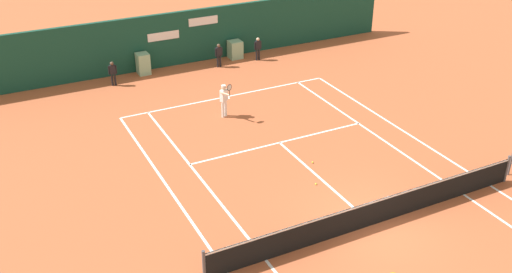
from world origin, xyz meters
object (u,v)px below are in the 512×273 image
Objects in this scene: ball_kid_left_post at (258,47)px; tennis_ball_near_service_line at (316,184)px; player_on_baseline at (224,98)px; ball_kid_right_post at (113,72)px; ball_kid_centre_post at (219,54)px; tennis_ball_mid_court at (313,162)px.

ball_kid_left_post is 13.28m from tennis_ball_near_service_line.
player_on_baseline is at bearing 95.39° from tennis_ball_near_service_line.
ball_kid_left_post is 8.20m from ball_kid_right_post.
ball_kid_centre_post is 19.22× the size of tennis_ball_near_service_line.
ball_kid_centre_post is at bearing -0.42° from ball_kid_left_post.
tennis_ball_near_service_line is (-0.72, -1.40, 0.00)m from tennis_ball_mid_court.
tennis_ball_mid_court is (1.36, -5.37, -0.90)m from player_on_baseline.
ball_kid_centre_post is at bearing 85.28° from tennis_ball_mid_court.
ball_kid_left_post is (4.67, 5.86, -0.18)m from player_on_baseline.
tennis_ball_mid_court is at bearing 73.18° from ball_kid_left_post.
player_on_baseline is 1.39× the size of ball_kid_right_post.
tennis_ball_near_service_line is at bearing 71.89° from ball_kid_left_post.
player_on_baseline is 1.36× the size of ball_kid_centre_post.
ball_kid_right_post is 12.27m from tennis_ball_mid_court.
ball_kid_left_post reaches higher than tennis_ball_near_service_line.
tennis_ball_near_service_line is (0.64, -6.77, -0.90)m from player_on_baseline.
ball_kid_right_post is at bearing 113.53° from tennis_ball_mid_court.
ball_kid_right_post is (-8.20, 0.00, -0.02)m from ball_kid_left_post.
tennis_ball_mid_court is 1.58m from tennis_ball_near_service_line.
ball_kid_right_post reaches higher than tennis_ball_near_service_line.
ball_kid_right_post is at bearing -0.42° from ball_kid_left_post.
tennis_ball_near_service_line is (4.17, -12.64, -0.70)m from ball_kid_right_post.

